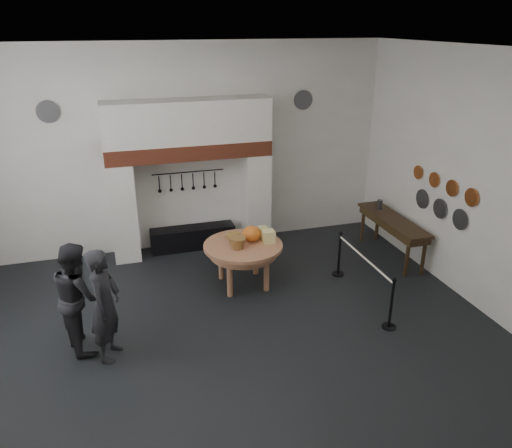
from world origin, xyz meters
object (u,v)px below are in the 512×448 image
object	(u,v)px
work_table	(243,246)
visitor_near	(105,305)
side_table	(393,220)
barrier_post_far	(339,255)
barrier_post_near	(391,305)
visitor_far	(78,296)
iron_range	(193,237)

from	to	relation	value
work_table	visitor_near	distance (m)	3.03
side_table	barrier_post_far	world-z (taller)	same
side_table	barrier_post_near	bearing A→B (deg)	-120.85
visitor_far	barrier_post_far	distance (m)	5.08
visitor_near	work_table	bearing A→B (deg)	-37.91
iron_range	visitor_far	bearing A→B (deg)	-126.21
iron_range	side_table	world-z (taller)	side_table
iron_range	barrier_post_near	world-z (taller)	barrier_post_near
barrier_post_near	barrier_post_far	size ratio (longest dim) A/B	1.00
visitor_near	side_table	size ratio (longest dim) A/B	0.83
iron_range	work_table	world-z (taller)	work_table
visitor_near	side_table	distance (m)	6.33
barrier_post_far	visitor_near	bearing A→B (deg)	-162.78
barrier_post_far	side_table	bearing A→B (deg)	17.71
side_table	barrier_post_far	bearing A→B (deg)	-162.29
visitor_near	barrier_post_near	size ratio (longest dim) A/B	2.03
iron_range	work_table	size ratio (longest dim) A/B	1.24
iron_range	barrier_post_far	xyz separation A→B (m)	(2.62, -2.18, 0.20)
iron_range	barrier_post_far	distance (m)	3.42
iron_range	work_table	xyz separation A→B (m)	(0.65, -2.01, 0.59)
visitor_near	side_table	world-z (taller)	visitor_near
barrier_post_near	barrier_post_far	distance (m)	2.00
work_table	side_table	distance (m)	3.47
barrier_post_near	barrier_post_far	world-z (taller)	same
iron_range	visitor_near	world-z (taller)	visitor_near
visitor_near	iron_range	bearing A→B (deg)	-7.80
visitor_near	barrier_post_far	xyz separation A→B (m)	(4.56, 1.41, -0.46)
visitor_near	barrier_post_near	xyz separation A→B (m)	(4.56, -0.59, -0.46)
visitor_near	side_table	xyz separation A→B (m)	(6.04, 1.88, -0.04)
iron_range	visitor_near	distance (m)	4.14
iron_range	barrier_post_near	bearing A→B (deg)	-57.89
iron_range	visitor_far	distance (m)	4.01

